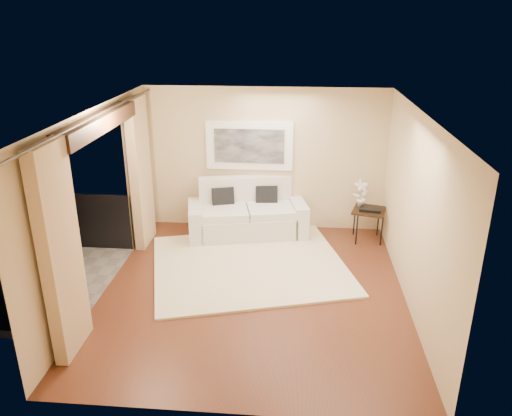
# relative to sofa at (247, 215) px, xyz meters

# --- Properties ---
(floor) EXTENTS (5.00, 5.00, 0.00)m
(floor) POSITION_rel_sofa_xyz_m (0.31, -2.10, -0.37)
(floor) COLOR brown
(floor) RESTS_ON ground
(room_shell) EXTENTS (5.00, 6.40, 5.00)m
(room_shell) POSITION_rel_sofa_xyz_m (-1.82, -2.10, 2.15)
(room_shell) COLOR white
(room_shell) RESTS_ON ground
(balcony) EXTENTS (1.81, 2.60, 1.17)m
(balcony) POSITION_rel_sofa_xyz_m (-2.99, -2.10, -0.19)
(balcony) COLOR #605B56
(balcony) RESTS_ON ground
(curtains) EXTENTS (0.16, 4.80, 2.64)m
(curtains) POSITION_rel_sofa_xyz_m (-1.80, -2.10, 0.97)
(curtains) COLOR tan
(curtains) RESTS_ON ground
(artwork) EXTENTS (1.62, 0.07, 0.92)m
(artwork) POSITION_rel_sofa_xyz_m (0.02, 0.37, 1.25)
(artwork) COLOR white
(artwork) RESTS_ON room_shell
(rug) EXTENTS (3.72, 3.44, 0.04)m
(rug) POSITION_rel_sofa_xyz_m (0.17, -1.30, -0.35)
(rug) COLOR #F1E7C2
(rug) RESTS_ON floor
(sofa) EXTENTS (2.31, 1.36, 1.04)m
(sofa) POSITION_rel_sofa_xyz_m (0.00, 0.00, 0.00)
(sofa) COLOR silver
(sofa) RESTS_ON floor
(side_table) EXTENTS (0.68, 0.68, 0.60)m
(side_table) POSITION_rel_sofa_xyz_m (2.24, -0.10, 0.18)
(side_table) COLOR black
(side_table) RESTS_ON floor
(tray) EXTENTS (0.43, 0.35, 0.05)m
(tray) POSITION_rel_sofa_xyz_m (2.26, -0.13, 0.26)
(tray) COLOR black
(tray) RESTS_ON side_table
(orchid) EXTENTS (0.32, 0.26, 0.52)m
(orchid) POSITION_rel_sofa_xyz_m (2.09, 0.03, 0.49)
(orchid) COLOR white
(orchid) RESTS_ON side_table
(bistro_table) EXTENTS (0.69, 0.69, 0.78)m
(bistro_table) POSITION_rel_sofa_xyz_m (-3.11, -2.44, 0.33)
(bistro_table) COLOR black
(bistro_table) RESTS_ON balcony
(balcony_chair_far) EXTENTS (0.41, 0.42, 0.86)m
(balcony_chair_far) POSITION_rel_sofa_xyz_m (-3.07, -1.18, 0.12)
(balcony_chair_far) COLOR black
(balcony_chair_far) RESTS_ON balcony
(balcony_chair_near) EXTENTS (0.45, 0.45, 0.97)m
(balcony_chair_near) POSITION_rel_sofa_xyz_m (-2.50, -2.24, 0.19)
(balcony_chair_near) COLOR black
(balcony_chair_near) RESTS_ON balcony
(ice_bucket) EXTENTS (0.18, 0.18, 0.20)m
(ice_bucket) POSITION_rel_sofa_xyz_m (-3.21, -2.37, 0.51)
(ice_bucket) COLOR silver
(ice_bucket) RESTS_ON bistro_table
(candle) EXTENTS (0.06, 0.06, 0.07)m
(candle) POSITION_rel_sofa_xyz_m (-3.07, -2.29, 0.45)
(candle) COLOR red
(candle) RESTS_ON bistro_table
(vase) EXTENTS (0.04, 0.04, 0.18)m
(vase) POSITION_rel_sofa_xyz_m (-3.09, -2.58, 0.50)
(vase) COLOR silver
(vase) RESTS_ON bistro_table
(glass_a) EXTENTS (0.06, 0.06, 0.12)m
(glass_a) POSITION_rel_sofa_xyz_m (-2.96, -2.51, 0.47)
(glass_a) COLOR silver
(glass_a) RESTS_ON bistro_table
(glass_b) EXTENTS (0.06, 0.06, 0.12)m
(glass_b) POSITION_rel_sofa_xyz_m (-2.92, -2.39, 0.47)
(glass_b) COLOR white
(glass_b) RESTS_ON bistro_table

